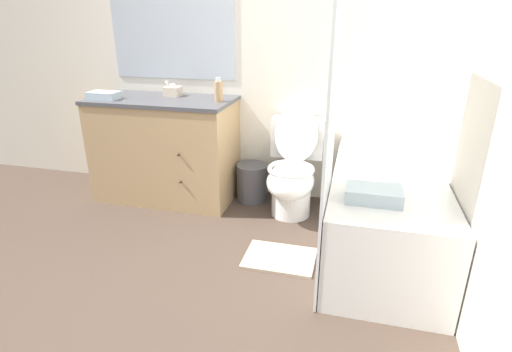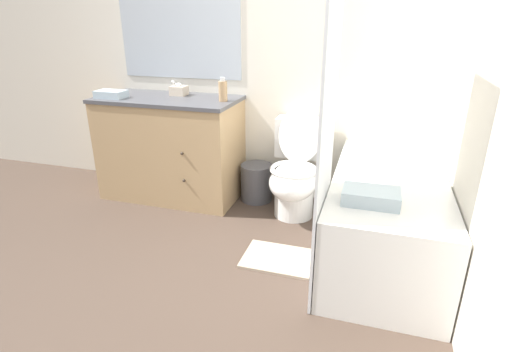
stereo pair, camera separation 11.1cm
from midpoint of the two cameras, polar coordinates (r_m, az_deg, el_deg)
The scene contains 14 objects.
ground_plane at distance 2.29m, azimuth -11.03°, elevation -18.55°, with size 14.00×14.00×0.00m, color #47382D.
wall_back at distance 3.34m, azimuth -0.08°, elevation 18.00°, with size 8.00×0.06×2.50m.
wall_right at distance 2.45m, azimuth 28.23°, elevation 14.15°, with size 0.05×2.65×2.50m.
vanity_cabinet at distance 3.48m, azimuth -13.65°, elevation 3.87°, with size 1.17×0.61×0.86m.
sink_faucet at distance 3.54m, azimuth -12.88°, elevation 11.89°, with size 0.14×0.12×0.12m.
toilet at distance 3.12m, azimuth 4.26°, elevation 0.57°, with size 0.42×0.64×0.84m.
bathtub at distance 2.74m, azimuth 16.67°, elevation -5.05°, with size 0.68×1.48×0.55m.
shower_curtain at distance 2.05m, azimuth 9.25°, elevation 8.96°, with size 0.01×0.55×2.04m.
wastebasket at distance 3.40m, azimuth -1.45°, elevation -0.93°, with size 0.26×0.26×0.32m.
tissue_box at distance 3.45m, azimuth -12.70°, elevation 11.77°, with size 0.13×0.12×0.10m.
soap_dispenser at distance 3.15m, azimuth -6.40°, elevation 11.99°, with size 0.07×0.07×0.18m.
hand_towel_folded at distance 3.48m, azimuth -21.77°, elevation 10.65°, with size 0.24×0.15×0.06m.
bath_towel_folded at distance 2.21m, azimuth 15.06°, elevation -2.54°, with size 0.30×0.19×0.08m.
bath_mat at distance 2.66m, azimuth 2.19°, elevation -11.63°, with size 0.46×0.33×0.02m.
Camera 1 is at (0.78, -1.57, 1.47)m, focal length 28.00 mm.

